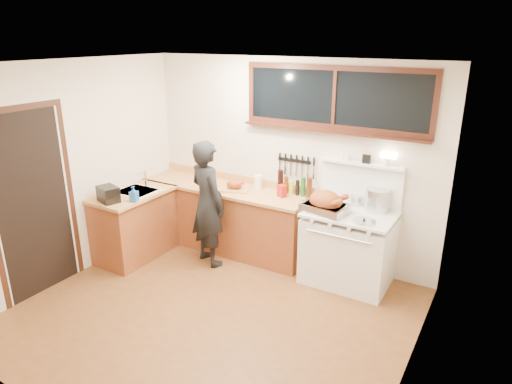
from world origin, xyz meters
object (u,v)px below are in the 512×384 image
Objects in this scene: man at (208,204)px; cutting_board at (235,186)px; roast_turkey at (326,204)px; vintage_stove at (348,246)px.

man is 3.63× the size of cutting_board.
roast_turkey is at bearing -5.79° from cutting_board.
vintage_stove is at bearing 0.37° from cutting_board.
man is 1.51m from roast_turkey.
vintage_stove is 0.61m from roast_turkey.
man is at bearing -165.83° from vintage_stove.
roast_turkey is at bearing -150.54° from vintage_stove.
roast_turkey is (1.47, 0.29, 0.19)m from man.
man reaches higher than vintage_stove.
vintage_stove is at bearing 14.17° from man.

